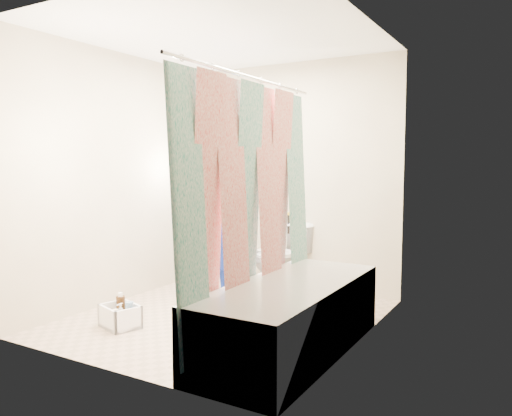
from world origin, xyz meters
The scene contains 14 objects.
floor centered at (0.00, 0.00, 0.00)m, with size 2.60×2.60×0.00m, color tan.
ceiling centered at (0.00, 0.00, 2.40)m, with size 2.40×2.60×0.02m, color white.
wall_back centered at (0.00, 1.30, 1.20)m, with size 2.40×0.02×2.40m, color beige.
wall_front centered at (0.00, -1.30, 1.20)m, with size 2.40×0.02×2.40m, color beige.
wall_left centered at (-1.20, 0.00, 1.20)m, with size 0.02×2.60×2.40m, color beige.
wall_right centered at (1.20, 0.00, 1.20)m, with size 0.02×2.60×2.40m, color beige.
bathtub centered at (0.85, -0.43, 0.27)m, with size 0.70×1.75×0.50m.
curtain_rod centered at (0.52, -0.43, 1.95)m, with size 0.02×0.02×1.90m, color silver.
shower_curtain centered at (0.52, -0.43, 1.02)m, with size 0.06×1.75×1.80m, color white.
toilet centered at (0.02, 1.08, 0.36)m, with size 0.40×0.70×0.71m, color silver.
tank_lid centered at (-0.01, 0.97, 0.42)m, with size 0.44×0.19×0.03m, color silver.
tank_internals centered at (0.02, 1.27, 0.70)m, with size 0.17×0.08×0.23m.
plumber centered at (-0.32, 0.54, 0.93)m, with size 0.68×0.44×1.85m, color #103DA1.
cleaning_caddy centered at (-0.58, -0.64, 0.09)m, with size 0.37×0.33×0.24m.
Camera 1 is at (2.37, -3.53, 1.34)m, focal length 35.00 mm.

